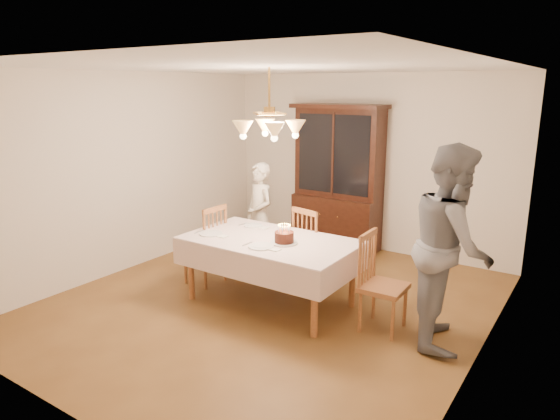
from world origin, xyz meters
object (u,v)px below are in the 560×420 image
Objects in this scene: elderly_woman at (260,216)px; chair_far_side at (314,251)px; china_hutch at (338,180)px; birthday_cake at (284,238)px; dining_table at (270,246)px.

chair_far_side is at bearing 14.12° from elderly_woman.
elderly_woman is at bearing -109.45° from china_hutch.
chair_far_side reaches higher than birthday_cake.
elderly_woman is 4.77× the size of birthday_cake.
dining_table is 0.88× the size of china_hutch.
china_hutch is 1.46m from elderly_woman.
elderly_woman is 1.40m from birthday_cake.
chair_far_side is at bearing -72.45° from china_hutch.
birthday_cake is (0.21, -0.04, 0.13)m from dining_table.
dining_table is 1.22m from elderly_woman.
dining_table is 6.33× the size of birthday_cake.
birthday_cake is at bearing -9.86° from dining_table.
birthday_cake is at bearing -18.27° from elderly_woman.
china_hutch reaches higher than birthday_cake.
chair_far_side is (0.48, -1.52, -0.60)m from china_hutch.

